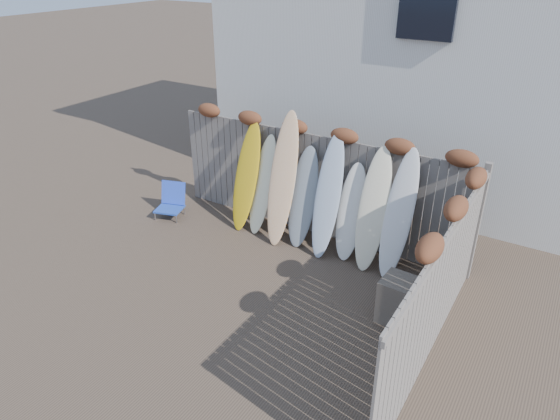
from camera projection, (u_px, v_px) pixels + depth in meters
The scene contains 15 objects.
ground at pixel (241, 293), 8.12m from camera, with size 80.00×80.00×0.00m, color #493A2D.
back_fence at pixel (316, 177), 9.35m from camera, with size 6.05×0.28×2.24m.
right_fence at pixel (440, 286), 6.39m from camera, with size 0.28×4.40×2.24m.
house at pixel (421, 38), 11.31m from camera, with size 8.50×5.50×6.33m.
beach_chair at pixel (171, 201), 10.39m from camera, with size 0.66×0.69×0.70m.
wooden_crate at pixel (401, 301), 7.36m from camera, with size 0.61×0.51×0.71m, color #493B36.
lattice_panel at pixel (456, 262), 7.33m from camera, with size 0.05×1.19×1.79m, color brown.
surfboard_0 at pixel (246, 177), 9.70m from camera, with size 0.51×0.07×2.18m, color gold.
surfboard_1 at pixel (263, 185), 9.60m from camera, with size 0.47×0.07×1.98m, color #F6F2CA.
surfboard_2 at pixel (283, 179), 9.18m from camera, with size 0.51×0.07×2.54m, color #EFA074.
surfboard_3 at pixel (303, 197), 9.18m from camera, with size 0.52×0.07×1.92m, color gray.
surfboard_4 at pixel (328, 197), 8.81m from camera, with size 0.47×0.07×2.28m, color #A6B7CE.
surfboard_5 at pixel (351, 212), 8.80m from camera, with size 0.48×0.07×1.78m, color white.
surfboard_6 at pixel (373, 210), 8.46m from camera, with size 0.51×0.07×2.19m, color #F3E8C5.
surfboard_7 at pixel (399, 215), 8.23m from camera, with size 0.47×0.07×2.26m, color silver.
Camera 1 is at (4.00, -5.26, 4.95)m, focal length 32.00 mm.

